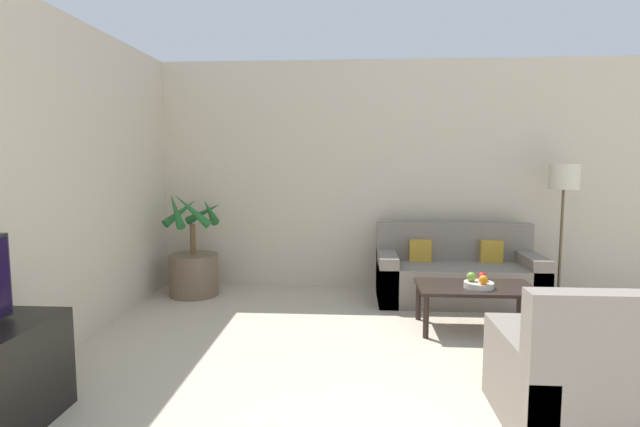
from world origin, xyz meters
The scene contains 11 objects.
wall_back centered at (0.00, 5.81, 1.35)m, with size 8.19×0.06×2.70m.
potted_palm centered at (-2.82, 5.31, 0.34)m, with size 0.67×0.66×1.20m.
sofa_loveseat centered at (0.13, 5.28, 0.28)m, with size 1.73×0.76×0.83m.
floor_lamp centered at (1.25, 5.37, 1.27)m, with size 0.32×0.32×1.49m.
coffee_table centered at (0.10, 4.34, 0.36)m, with size 1.04×0.60×0.40m.
fruit_bowl centered at (0.11, 4.27, 0.43)m, with size 0.26×0.26×0.05m.
apple_red centered at (0.15, 4.31, 0.50)m, with size 0.08×0.08×0.08m.
apple_green centered at (0.04, 4.29, 0.50)m, with size 0.08×0.08×0.08m.
orange_fruit centered at (0.13, 4.19, 0.50)m, with size 0.08×0.08×0.08m.
armchair centered at (0.27, 2.64, 0.28)m, with size 0.84×0.85×0.89m.
ottoman centered at (0.34, 3.48, 0.17)m, with size 0.62×0.51×0.34m.
Camera 1 is at (-1.02, -0.16, 1.53)m, focal length 28.00 mm.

